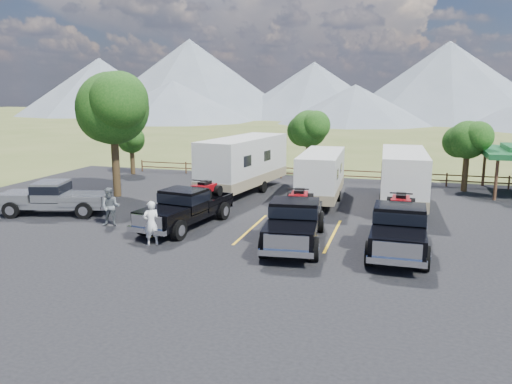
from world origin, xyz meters
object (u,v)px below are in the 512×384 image
(rig_right, at_px, (399,226))
(trailer_right, at_px, (403,178))
(rig_center, at_px, (295,220))
(pickup_silver, at_px, (55,197))
(trailer_left, at_px, (243,164))
(trailer_center, at_px, (321,176))
(tree_big_nw, at_px, (112,108))
(person_b, at_px, (110,207))
(person_a, at_px, (151,223))
(rig_left, at_px, (187,206))

(rig_right, height_order, trailer_right, trailer_right)
(rig_center, height_order, pickup_silver, rig_center)
(trailer_left, xyz_separation_m, trailer_center, (5.40, -1.46, -0.32))
(pickup_silver, bearing_deg, trailer_left, 122.57)
(trailer_left, relative_size, pickup_silver, 1.65)
(tree_big_nw, bearing_deg, trailer_right, 6.12)
(pickup_silver, xyz_separation_m, person_b, (4.26, -1.26, 0.03))
(tree_big_nw, relative_size, trailer_left, 0.75)
(rig_center, distance_m, pickup_silver, 13.72)
(rig_right, distance_m, person_b, 13.78)
(person_a, bearing_deg, trailer_left, -131.28)
(trailer_right, bearing_deg, trailer_left, 168.76)
(rig_center, xyz_separation_m, trailer_center, (-0.27, 8.77, 0.51))
(rig_right, xyz_separation_m, trailer_center, (-4.67, 8.55, 0.50))
(trailer_left, distance_m, person_a, 12.28)
(tree_big_nw, height_order, trailer_center, tree_big_nw)
(trailer_center, height_order, person_b, trailer_center)
(trailer_left, distance_m, trailer_right, 10.28)
(trailer_left, xyz_separation_m, person_a, (-0.28, -12.24, -0.92))
(rig_left, bearing_deg, trailer_left, 98.65)
(rig_right, relative_size, trailer_center, 0.77)
(trailer_center, bearing_deg, tree_big_nw, -173.37)
(person_b, bearing_deg, trailer_right, 17.12)
(trailer_right, xyz_separation_m, person_a, (-10.43, -10.60, -0.72))
(rig_right, distance_m, pickup_silver, 18.08)
(rig_left, distance_m, pickup_silver, 7.92)
(pickup_silver, bearing_deg, tree_big_nw, 158.78)
(rig_left, distance_m, rig_right, 10.17)
(rig_left, distance_m, trailer_left, 9.03)
(rig_right, distance_m, trailer_center, 9.75)
(person_b, bearing_deg, rig_center, -15.28)
(person_a, bearing_deg, pickup_silver, -64.28)
(trailer_left, relative_size, trailer_right, 1.12)
(person_a, bearing_deg, tree_big_nw, -90.67)
(rig_left, distance_m, trailer_right, 12.59)
(rig_left, distance_m, person_b, 3.80)
(trailer_right, bearing_deg, tree_big_nw, -175.94)
(trailer_left, bearing_deg, pickup_silver, -123.08)
(trailer_center, bearing_deg, person_a, -120.31)
(rig_center, xyz_separation_m, trailer_left, (-5.67, 10.23, 0.83))
(rig_center, height_order, trailer_left, trailer_left)
(rig_center, distance_m, trailer_right, 9.70)
(rig_right, height_order, person_a, rig_right)
(rig_right, relative_size, pickup_silver, 1.05)
(rig_left, height_order, pickup_silver, rig_left)
(trailer_right, distance_m, person_b, 16.22)
(trailer_center, bearing_deg, trailer_right, -4.74)
(rig_left, xyz_separation_m, trailer_left, (0.05, 8.99, 0.87))
(trailer_left, bearing_deg, trailer_center, -5.92)
(rig_left, xyz_separation_m, rig_right, (10.12, -1.01, 0.05))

